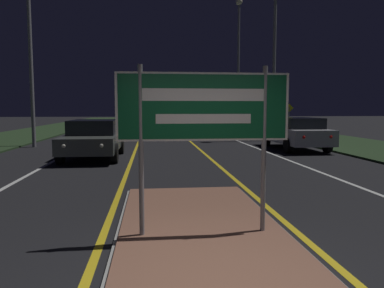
# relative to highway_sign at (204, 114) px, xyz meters

# --- Properties ---
(median_island) EXTENTS (2.53, 6.19, 0.10)m
(median_island) POSITION_rel_highway_sign_xyz_m (0.00, 0.00, -1.76)
(median_island) COLOR #999993
(median_island) RESTS_ON ground_plane
(verge_left) EXTENTS (5.00, 100.00, 0.08)m
(verge_left) POSITION_rel_highway_sign_xyz_m (-9.50, 18.24, -1.76)
(verge_left) COLOR #23381E
(verge_left) RESTS_ON ground_plane
(verge_right) EXTENTS (5.00, 100.00, 0.08)m
(verge_right) POSITION_rel_highway_sign_xyz_m (9.50, 18.24, -1.76)
(verge_right) COLOR #23381E
(verge_right) RESTS_ON ground_plane
(centre_line_yellow_left) EXTENTS (0.12, 70.00, 0.01)m
(centre_line_yellow_left) POSITION_rel_highway_sign_xyz_m (-1.45, 23.24, -1.80)
(centre_line_yellow_left) COLOR gold
(centre_line_yellow_left) RESTS_ON ground_plane
(centre_line_yellow_right) EXTENTS (0.12, 70.00, 0.01)m
(centre_line_yellow_right) POSITION_rel_highway_sign_xyz_m (1.45, 23.24, -1.80)
(centre_line_yellow_right) COLOR gold
(centre_line_yellow_right) RESTS_ON ground_plane
(lane_line_white_left) EXTENTS (0.12, 70.00, 0.01)m
(lane_line_white_left) POSITION_rel_highway_sign_xyz_m (-4.20, 23.24, -1.80)
(lane_line_white_left) COLOR silver
(lane_line_white_left) RESTS_ON ground_plane
(lane_line_white_right) EXTENTS (0.12, 70.00, 0.01)m
(lane_line_white_right) POSITION_rel_highway_sign_xyz_m (4.20, 23.24, -1.80)
(lane_line_white_right) COLOR silver
(lane_line_white_right) RESTS_ON ground_plane
(edge_line_white_left) EXTENTS (0.10, 70.00, 0.01)m
(edge_line_white_left) POSITION_rel_highway_sign_xyz_m (-7.20, 23.24, -1.80)
(edge_line_white_left) COLOR silver
(edge_line_white_left) RESTS_ON ground_plane
(edge_line_white_right) EXTENTS (0.10, 70.00, 0.01)m
(edge_line_white_right) POSITION_rel_highway_sign_xyz_m (7.20, 23.24, -1.80)
(edge_line_white_right) COLOR silver
(edge_line_white_right) RESTS_ON ground_plane
(highway_sign) EXTENTS (2.43, 0.07, 2.37)m
(highway_sign) POSITION_rel_highway_sign_xyz_m (0.00, 0.00, 0.00)
(highway_sign) COLOR gray
(highway_sign) RESTS_ON median_island
(streetlight_right_near) EXTENTS (0.63, 0.63, 8.60)m
(streetlight_right_near) POSITION_rel_highway_sign_xyz_m (6.33, 16.01, 4.31)
(streetlight_right_near) COLOR gray
(streetlight_right_near) RESTS_ON ground_plane
(streetlight_right_far) EXTENTS (0.55, 0.55, 11.00)m
(streetlight_right_far) POSITION_rel_highway_sign_xyz_m (6.66, 26.39, 5.24)
(streetlight_right_far) COLOR gray
(streetlight_right_far) RESTS_ON ground_plane
(car_receding_0) EXTENTS (1.95, 4.79, 1.45)m
(car_receding_0) POSITION_rel_highway_sign_xyz_m (5.82, 11.26, -1.03)
(car_receding_0) COLOR #B7B7BC
(car_receding_0) RESTS_ON ground_plane
(car_receding_1) EXTENTS (2.03, 4.20, 1.43)m
(car_receding_1) POSITION_rel_highway_sign_xyz_m (2.84, 23.78, -1.03)
(car_receding_1) COLOR black
(car_receding_1) RESTS_ON ground_plane
(car_receding_2) EXTENTS (1.85, 4.78, 1.50)m
(car_receding_2) POSITION_rel_highway_sign_xyz_m (2.43, 37.68, -1.02)
(car_receding_2) COLOR #B7B7BC
(car_receding_2) RESTS_ON ground_plane
(car_approaching_0) EXTENTS (2.02, 4.44, 1.43)m
(car_approaching_0) POSITION_rel_highway_sign_xyz_m (-2.89, 9.14, -1.04)
(car_approaching_0) COLOR #4C514C
(car_approaching_0) RESTS_ON ground_plane
(warning_sign) EXTENTS (0.60, 0.06, 2.11)m
(warning_sign) POSITION_rel_highway_sign_xyz_m (8.76, 19.89, -0.45)
(warning_sign) COLOR gray
(warning_sign) RESTS_ON verge_right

